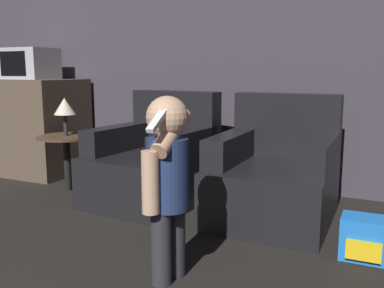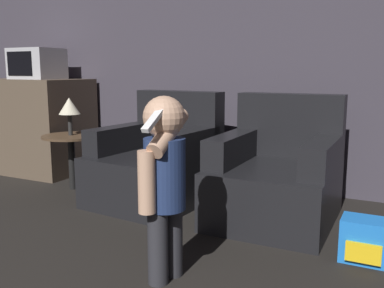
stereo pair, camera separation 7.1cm
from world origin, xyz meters
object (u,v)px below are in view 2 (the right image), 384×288
at_px(armchair_right, 277,177).
at_px(toy_backpack, 365,240).
at_px(armchair_left, 158,164).
at_px(lamp, 69,107).
at_px(person_toddler, 164,174).
at_px(microwave, 37,64).

relative_size(armchair_right, toy_backpack, 3.54).
distance_m(armchair_left, lamp, 0.93).
relative_size(toy_backpack, lamp, 0.79).
distance_m(person_toddler, toy_backpack, 1.16).
bearing_deg(person_toddler, lamp, -113.40).
height_order(toy_backpack, microwave, microwave).
bearing_deg(armchair_left, lamp, -170.62).
bearing_deg(toy_backpack, lamp, 170.58).
bearing_deg(microwave, armchair_left, -11.86).
bearing_deg(armchair_right, armchair_left, 179.78).
xyz_separation_m(person_toddler, toy_backpack, (0.86, 0.66, -0.42)).
distance_m(toy_backpack, microwave, 3.39).
height_order(armchair_left, microwave, microwave).
xyz_separation_m(toy_backpack, microwave, (-3.15, 0.79, 0.97)).
xyz_separation_m(armchair_right, toy_backpack, (0.62, -0.46, -0.18)).
bearing_deg(toy_backpack, microwave, 165.98).
distance_m(armchair_right, lamp, 1.84).
relative_size(armchair_left, lamp, 3.02).
bearing_deg(armchair_right, toy_backpack, -36.74).
xyz_separation_m(person_toddler, microwave, (-2.29, 1.45, 0.55)).
relative_size(person_toddler, microwave, 1.98).
distance_m(person_toddler, microwave, 2.77).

